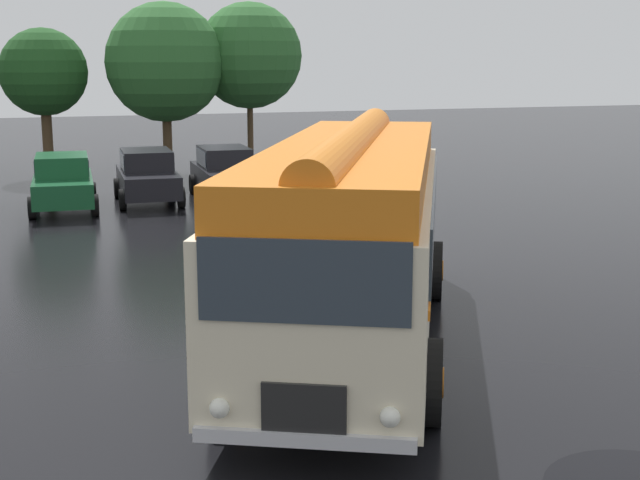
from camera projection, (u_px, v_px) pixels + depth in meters
name	position (u px, v px, depth m)	size (l,w,h in m)	color
ground_plane	(341.00, 338.00, 14.56)	(120.00, 120.00, 0.00)	black
vintage_bus	(352.00, 227.00, 13.94)	(6.79, 10.09, 3.49)	beige
car_near_left	(63.00, 182.00, 26.72)	(2.18, 4.31, 1.66)	#144C28
car_mid_left	(147.00, 176.00, 28.18)	(2.16, 4.30, 1.66)	black
car_mid_right	(225.00, 172.00, 29.05)	(2.14, 4.29, 1.66)	black
tree_centre	(44.00, 74.00, 33.81)	(3.31, 3.31, 5.65)	#4C3823
tree_right_of_centre	(165.00, 61.00, 34.57)	(4.63, 4.63, 6.66)	#4C3823
tree_far_right	(249.00, 55.00, 35.89)	(4.26, 4.26, 6.74)	#4C3823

